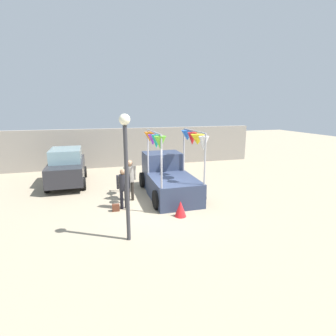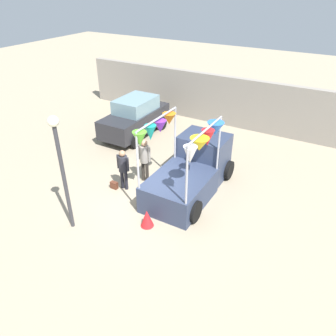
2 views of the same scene
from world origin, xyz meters
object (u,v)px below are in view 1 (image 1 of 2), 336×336
at_px(vendor_truck, 168,175).
at_px(person_customer, 123,185).
at_px(folded_kite_bundle_crimson, 180,209).
at_px(handbag, 116,208).
at_px(person_vendor, 130,176).
at_px(parked_car, 67,167).
at_px(street_lamp, 126,160).

xyz_separation_m(vendor_truck, person_customer, (-2.21, -1.31, 0.08)).
bearing_deg(folded_kite_bundle_crimson, handbag, 152.50).
bearing_deg(handbag, person_vendor, 55.15).
relative_size(parked_car, folded_kite_bundle_crimson, 6.67).
xyz_separation_m(street_lamp, folded_kite_bundle_crimson, (2.10, 1.22, -2.21)).
bearing_deg(person_customer, street_lamp, -93.61).
xyz_separation_m(vendor_truck, folded_kite_bundle_crimson, (-0.28, -2.70, -0.60)).
xyz_separation_m(vendor_truck, person_vendor, (-1.83, -0.45, 0.19)).
bearing_deg(parked_car, street_lamp, -71.58).
xyz_separation_m(person_vendor, street_lamp, (-0.55, -3.47, 1.41)).
bearing_deg(street_lamp, person_vendor, 80.99).
bearing_deg(person_vendor, parked_car, 129.63).
bearing_deg(vendor_truck, person_customer, -149.37).
bearing_deg(vendor_truck, street_lamp, -121.22).
bearing_deg(person_customer, handbag, -150.26).
height_order(parked_car, person_customer, parked_car).
bearing_deg(street_lamp, folded_kite_bundle_crimson, 30.28).
distance_m(person_customer, person_vendor, 0.94).
height_order(person_vendor, street_lamp, street_lamp).
height_order(street_lamp, folded_kite_bundle_crimson, street_lamp).
relative_size(person_vendor, folded_kite_bundle_crimson, 2.99).
height_order(vendor_truck, folded_kite_bundle_crimson, vendor_truck).
bearing_deg(person_customer, folded_kite_bundle_crimson, -35.70).
bearing_deg(folded_kite_bundle_crimson, vendor_truck, 84.05).
distance_m(vendor_truck, person_vendor, 1.89).
distance_m(street_lamp, folded_kite_bundle_crimson, 3.28).
distance_m(vendor_truck, person_customer, 2.57).
relative_size(person_vendor, street_lamp, 0.47).
bearing_deg(person_vendor, handbag, -124.85).
height_order(handbag, street_lamp, street_lamp).
relative_size(person_customer, folded_kite_bundle_crimson, 2.72).
bearing_deg(handbag, parked_car, 115.19).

